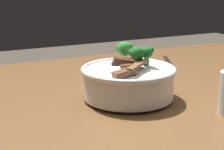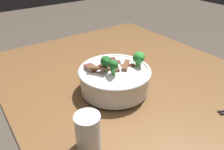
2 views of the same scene
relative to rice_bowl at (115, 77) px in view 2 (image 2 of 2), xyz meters
The scene contains 3 objects.
dining_table 0.24m from the rice_bowl, 41.11° to the left, with size 1.41×0.91×0.84m.
rice_bowl is the anchor object (origin of this frame).
drinking_glass 0.26m from the rice_bowl, 50.70° to the right, with size 0.07×0.07×0.10m.
Camera 2 is at (0.41, -0.49, 1.29)m, focal length 35.23 mm.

